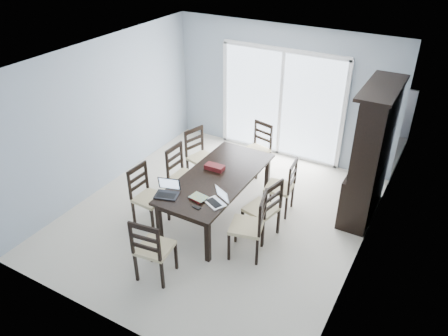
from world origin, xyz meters
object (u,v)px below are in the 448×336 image
Objects in this scene: china_hutch at (371,156)px; chair_right_far at (285,182)px; chair_left_far at (198,150)px; game_box at (215,167)px; chair_right_mid at (267,204)px; chair_end_near at (150,244)px; chair_left_near at (144,189)px; laptop_dark at (166,193)px; laptop_silver at (215,201)px; hot_tub at (286,112)px; chair_left_mid at (180,168)px; chair_right_near at (254,219)px; chair_end_far at (259,142)px; dining_table at (217,181)px; cell_phone at (197,207)px.

chair_right_far is at bearing -151.11° from china_hutch.
game_box is (0.72, -0.65, 0.18)m from chair_left_far.
chair_right_mid is 1.83m from chair_end_near.
chair_left_near reaches higher than laptop_dark.
laptop_silver reaches higher than game_box.
chair_end_near reaches higher than hot_tub.
chair_left_mid is 2.97× the size of laptop_dark.
chair_left_far is at bearing 89.95° from laptop_dark.
chair_right_near is (1.70, -0.67, 0.02)m from chair_left_mid.
chair_end_far is 1.81m from hot_tub.
dining_table is 1.89× the size of chair_left_mid.
laptop_dark reaches higher than hot_tub.
chair_right_far is 1.67m from cell_phone.
chair_left_near is 1.50m from chair_left_far.
chair_left_mid reaches higher than dining_table.
china_hutch is 2.97m from chair_left_far.
chair_right_far is at bearing 72.27° from cell_phone.
hot_tub is (-0.41, 4.31, -0.28)m from cell_phone.
chair_left_near is 2.49m from chair_end_far.
chair_left_far is 1.00× the size of chair_right_mid.
china_hutch is 2.17m from chair_end_far.
chair_end_far is (-0.95, 1.03, 0.00)m from chair_right_far.
chair_left_mid reaches higher than chair_right_mid.
dining_table is at bearing 81.04° from chair_end_near.
chair_right_far is 3.58× the size of game_box.
dining_table is 0.25m from game_box.
dining_table is at bearing 105.97° from chair_end_far.
chair_left_mid is 1.94m from chair_end_near.
chair_left_mid is at bearing 96.55° from laptop_dark.
chair_end_far is at bearing 103.54° from cell_phone.
chair_right_near is 3.05× the size of laptop_dark.
chair_right_mid reaches higher than dining_table.
chair_left_far is 1.04× the size of chair_right_far.
chair_right_far is 0.55× the size of hot_tub.
dining_table is 1.97× the size of chair_end_far.
laptop_silver is at bearing -131.76° from china_hutch.
cell_phone is (1.08, -0.18, 0.15)m from chair_left_near.
laptop_dark is (-1.29, -0.71, 0.20)m from chair_right_mid.
chair_right_far is at bearing 91.90° from laptop_silver.
chair_right_far is (-0.02, 1.19, -0.04)m from chair_right_near.
chair_right_near is 0.82m from cell_phone.
china_hutch is 5.93× the size of laptop_silver.
chair_end_far reaches higher than game_box.
chair_right_mid is 0.99× the size of chair_end_near.
chair_left_near is at bearing 119.62° from chair_right_far.
laptop_dark is at bearing 132.59° from chair_right_far.
chair_right_near reaches higher than chair_end_far.
hot_tub is (-0.10, 3.28, -0.31)m from game_box.
chair_end_far is (-0.97, 2.22, -0.04)m from chair_right_near.
china_hutch reaches higher than game_box.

